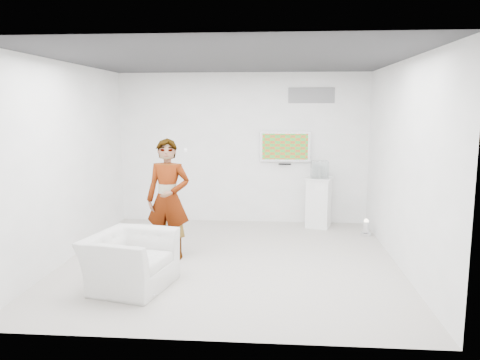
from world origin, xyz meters
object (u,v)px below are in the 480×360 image
(tv, at_px, (285,146))
(armchair, at_px, (130,261))
(person, at_px, (168,199))
(pedestal, at_px, (318,202))
(floor_uplight, at_px, (366,228))

(tv, relative_size, armchair, 0.92)
(person, distance_m, pedestal, 3.27)
(pedestal, bearing_deg, tv, 156.02)
(tv, xyz_separation_m, person, (-1.82, -2.38, -0.62))
(armchair, bearing_deg, floor_uplight, -39.71)
(tv, height_order, person, person)
(tv, height_order, floor_uplight, tv)
(tv, height_order, pedestal, tv)
(floor_uplight, bearing_deg, pedestal, 144.02)
(tv, xyz_separation_m, floor_uplight, (1.48, -0.89, -1.40))
(pedestal, relative_size, floor_uplight, 3.26)
(tv, xyz_separation_m, pedestal, (0.66, -0.29, -1.06))
(tv, distance_m, armchair, 4.31)
(person, height_order, armchair, person)
(armchair, height_order, floor_uplight, armchair)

